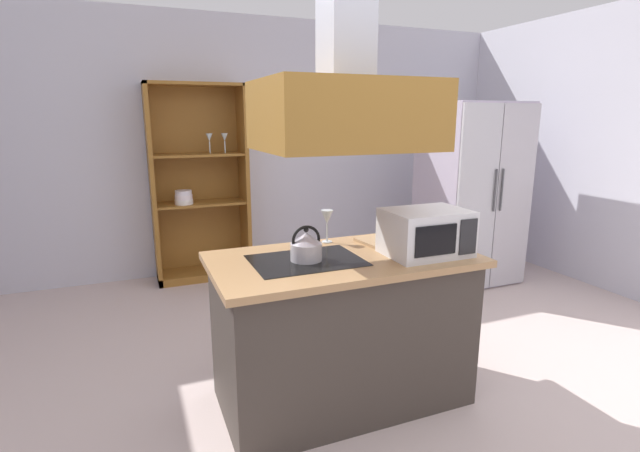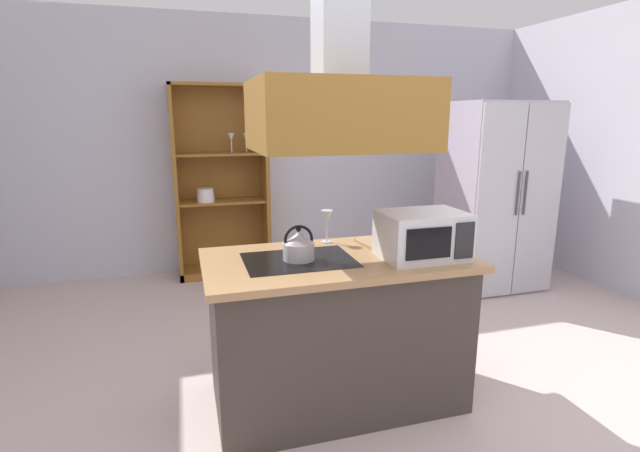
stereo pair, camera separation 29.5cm
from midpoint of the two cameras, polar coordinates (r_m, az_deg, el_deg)
The scene contains 10 objects.
ground_plane at distance 3.01m, azimuth 10.75°, elevation -20.92°, with size 7.80×7.80×0.00m, color beige.
wall_back at distance 5.34m, azimuth -3.49°, elevation 9.67°, with size 6.00×0.12×2.70m, color silver.
kitchen_island at distance 2.83m, azimuth 5.11°, elevation -12.47°, with size 1.50×0.80×0.90m.
range_hood at distance 2.55m, azimuth 5.75°, elevation 15.57°, with size 0.90×0.70×1.20m.
refrigerator at distance 4.99m, azimuth 21.98°, elevation 3.36°, with size 0.90×0.77×1.81m.
dish_cabinet at distance 5.07m, azimuth -10.26°, elevation 4.07°, with size 0.96×0.40×1.99m.
kettle at distance 2.57m, azimuth 0.68°, elevation -2.43°, with size 0.17×0.17×0.20m.
cutting_board at distance 2.99m, azimuth 10.92°, elevation -1.92°, with size 0.34×0.24×0.02m, color tan.
microwave at distance 2.70m, azimuth 15.42°, elevation -1.10°, with size 0.46×0.35×0.26m.
wine_glass_on_counter at distance 2.92m, azimuth 3.71°, elevation 0.85°, with size 0.08×0.08×0.21m.
Camera 2 is at (-1.05, -2.24, 1.67)m, focal length 26.38 mm.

